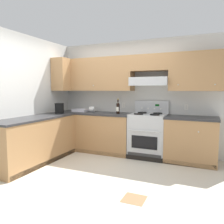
{
  "coord_description": "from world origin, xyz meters",
  "views": [
    {
      "loc": [
        1.85,
        -3.33,
        1.45
      ],
      "look_at": [
        0.09,
        0.7,
        1.0
      ],
      "focal_mm": 35.49,
      "sensor_mm": 36.0,
      "label": 1
    }
  ],
  "objects": [
    {
      "name": "counter_left_run",
      "position": [
        -1.24,
        -0.0,
        0.45
      ],
      "size": [
        0.63,
        1.91,
        0.91
      ],
      "color": "#A87A4C",
      "rests_on": "ground_plane"
    },
    {
      "name": "floor_accent_tile",
      "position": [
        1.0,
        -0.64,
        0.0
      ],
      "size": [
        0.3,
        0.3,
        0.01
      ],
      "primitive_type": "cube",
      "color": "olive",
      "rests_on": "ground_plane"
    },
    {
      "name": "bucket",
      "position": [
        -1.23,
        0.76,
        1.03
      ],
      "size": [
        0.21,
        0.21,
        0.23
      ],
      "color": "black",
      "rests_on": "counter_left_run"
    },
    {
      "name": "counter_back_run",
      "position": [
        0.14,
        1.24,
        0.45
      ],
      "size": [
        3.6,
        0.65,
        0.91
      ],
      "color": "#A87A4C",
      "rests_on": "ground_plane"
    },
    {
      "name": "wine_bottle",
      "position": [
        0.01,
        1.22,
        1.05
      ],
      "size": [
        0.07,
        0.08,
        0.34
      ],
      "color": "black",
      "rests_on": "counter_back_run"
    },
    {
      "name": "paper_towel_roll",
      "position": [
        -0.71,
        1.35,
        0.97
      ],
      "size": [
        0.12,
        0.13,
        0.13
      ],
      "color": "white",
      "rests_on": "counter_back_run"
    },
    {
      "name": "bowl",
      "position": [
        -1.03,
        1.32,
        0.93
      ],
      "size": [
        0.35,
        0.25,
        0.06
      ],
      "color": "silver",
      "rests_on": "counter_back_run"
    },
    {
      "name": "stove",
      "position": [
        0.69,
        1.25,
        0.48
      ],
      "size": [
        0.76,
        0.62,
        1.2
      ],
      "color": "#B7BABC",
      "rests_on": "ground_plane"
    },
    {
      "name": "wall_left",
      "position": [
        -1.59,
        0.23,
        1.34
      ],
      "size": [
        0.47,
        4.0,
        2.55
      ],
      "color": "silver",
      "rests_on": "ground_plane"
    },
    {
      "name": "ground_plane",
      "position": [
        0.0,
        0.0,
        0.0
      ],
      "size": [
        7.04,
        7.04,
        0.0
      ],
      "primitive_type": "plane",
      "color": "beige"
    },
    {
      "name": "wall_back",
      "position": [
        0.4,
        1.53,
        1.48
      ],
      "size": [
        4.68,
        0.57,
        2.55
      ],
      "color": "silver",
      "rests_on": "ground_plane"
    }
  ]
}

